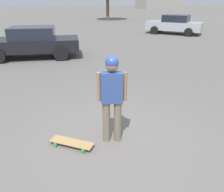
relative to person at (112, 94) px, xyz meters
name	(u,v)px	position (x,y,z in m)	size (l,w,h in m)	color
ground_plane	(112,140)	(0.00, 0.00, -1.02)	(220.00, 220.00, 0.00)	slate
person	(112,94)	(0.00, 0.00, 0.00)	(0.31, 0.53, 1.74)	#7A6B56
skateboard	(72,143)	(-0.06, -0.81, -0.95)	(0.73, 0.83, 0.09)	tan
car_parked_near	(32,42)	(-7.86, -1.36, -0.25)	(2.50, 4.69, 1.46)	black
car_parked_far	(175,24)	(-12.67, 9.90, -0.24)	(4.50, 4.39, 1.52)	#ADB2B7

